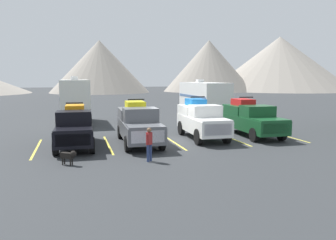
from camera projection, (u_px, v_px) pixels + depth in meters
The scene contains 15 objects.
ground_plane at pixel (172, 141), 20.58m from camera, with size 240.00×240.00×0.00m, color #2D3033.
pickup_truck_a at pixel (75, 127), 18.84m from camera, with size 2.22×5.50×2.46m.
pickup_truck_b at pixel (138, 123), 19.82m from camera, with size 2.31×5.93×2.60m.
pickup_truck_c at pixel (201, 119), 21.37m from camera, with size 2.21×5.32×2.67m.
pickup_truck_d at pixel (251, 118), 22.50m from camera, with size 2.33×5.82×2.58m.
lot_stripe_a at pixel (37, 148), 18.38m from camera, with size 0.12×5.50×0.01m, color gold.
lot_stripe_b at pixel (108, 145), 19.43m from camera, with size 0.12×5.50×0.01m, color gold.
lot_stripe_c at pixel (172, 141), 20.49m from camera, with size 0.12×5.50×0.01m, color gold.
lot_stripe_d at pixel (230, 138), 21.54m from camera, with size 0.12×5.50×0.01m, color gold.
lot_stripe_e at pixel (283, 135), 22.60m from camera, with size 0.12×5.50×0.01m, color gold.
camper_trailer_a at pixel (75, 99), 28.26m from camera, with size 2.38×7.25×4.01m.
camper_trailer_b at pixel (204, 98), 32.15m from camera, with size 2.61×8.66×3.72m.
person_a at pixel (149, 142), 15.43m from camera, with size 0.32×0.28×1.61m.
dog at pixel (69, 155), 14.81m from camera, with size 0.75×0.57×0.68m.
mountain_ridge at pixel (95, 65), 87.90m from camera, with size 158.46×44.74×16.16m.
Camera 1 is at (-5.72, -19.42, 3.91)m, focal length 35.50 mm.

